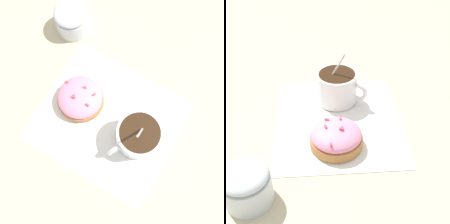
% 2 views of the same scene
% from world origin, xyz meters
% --- Properties ---
extents(ground_plane, '(3.00, 3.00, 0.00)m').
position_xyz_m(ground_plane, '(0.00, 0.00, 0.00)').
color(ground_plane, '#C6B793').
extents(paper_napkin, '(0.31, 0.28, 0.00)m').
position_xyz_m(paper_napkin, '(0.00, 0.00, 0.00)').
color(paper_napkin, white).
rests_on(paper_napkin, ground_plane).
extents(coffee_cup, '(0.09, 0.11, 0.11)m').
position_xyz_m(coffee_cup, '(0.07, 0.00, 0.04)').
color(coffee_cup, white).
rests_on(coffee_cup, paper_napkin).
extents(frosted_pastry, '(0.10, 0.10, 0.05)m').
position_xyz_m(frosted_pastry, '(-0.07, -0.00, 0.02)').
color(frosted_pastry, '#B2753D').
rests_on(frosted_pastry, paper_napkin).
extents(sugar_bowl, '(0.07, 0.07, 0.07)m').
position_xyz_m(sugar_bowl, '(-0.20, 0.13, 0.03)').
color(sugar_bowl, silver).
rests_on(sugar_bowl, ground_plane).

